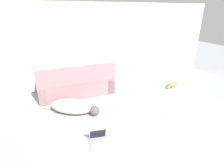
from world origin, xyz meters
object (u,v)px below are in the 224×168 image
object	(u,v)px
couch	(77,85)
book_cream	(170,112)
cat	(172,85)
dog	(73,107)
laptop_open	(98,138)

from	to	relation	value
couch	book_cream	bearing A→B (deg)	135.78
cat	dog	bearing A→B (deg)	-14.38
book_cream	laptop_open	bearing A→B (deg)	-169.46
couch	cat	world-z (taller)	couch
cat	book_cream	xyz separation A→B (m)	(-1.03, -1.19, -0.07)
couch	dog	bearing A→B (deg)	73.01
couch	book_cream	distance (m)	2.60
book_cream	couch	bearing A→B (deg)	135.89
couch	dog	distance (m)	1.00
couch	dog	size ratio (longest dim) A/B	1.60
laptop_open	cat	bearing A→B (deg)	36.38
cat	book_cream	bearing A→B (deg)	28.65
couch	laptop_open	size ratio (longest dim) A/B	5.15
dog	couch	bearing A→B (deg)	108.54
cat	laptop_open	xyz separation A→B (m)	(-2.93, -1.55, -0.00)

